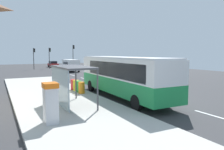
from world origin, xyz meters
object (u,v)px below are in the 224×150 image
object	(u,v)px
recycling_bin_yellow	(76,85)
bus_shelter	(68,76)
traffic_light_far_side	(34,55)
recycling_bin_red	(74,84)
sedan_near	(53,64)
bus	(122,75)
recycling_bin_orange	(82,88)
recycling_bin_green	(79,87)
sedan_far	(68,67)
white_van	(71,65)
ticket_machine	(51,103)
traffic_light_near_side	(73,53)
traffic_light_median	(50,55)

from	to	relation	value
recycling_bin_yellow	bus_shelter	world-z (taller)	bus_shelter
recycling_bin_yellow	traffic_light_far_side	distance (m)	30.77
recycling_bin_red	sedan_near	bearing A→B (deg)	79.73
bus	recycling_bin_orange	size ratio (longest dim) A/B	11.66
recycling_bin_green	traffic_light_far_side	world-z (taller)	traffic_light_far_side
recycling_bin_yellow	sedan_near	bearing A→B (deg)	79.93
sedan_far	recycling_bin_orange	world-z (taller)	sedan_far
sedan_far	bus_shelter	distance (m)	30.32
bus	sedan_near	bearing A→B (deg)	84.33
recycling_bin_yellow	white_van	bearing A→B (deg)	73.53
ticket_machine	recycling_bin_red	bearing A→B (deg)	65.24
ticket_machine	bus_shelter	size ratio (longest dim) A/B	0.48
sedan_far	ticket_machine	bearing A→B (deg)	-108.12
white_van	sedan_far	size ratio (longest dim) A/B	1.18
traffic_light_far_side	recycling_bin_yellow	bearing A→B (deg)	-92.06
ticket_machine	recycling_bin_orange	size ratio (longest dim) A/B	2.04
bus	traffic_light_far_side	bearing A→B (deg)	92.30
recycling_bin_yellow	recycling_bin_orange	bearing A→B (deg)	-90.00
bus	recycling_bin_green	bearing A→B (deg)	128.94
sedan_far	recycling_bin_yellow	distance (m)	24.91
bus	recycling_bin_green	distance (m)	4.13
bus	traffic_light_far_side	xyz separation A→B (m)	(-1.38, 34.43, 1.25)
recycling_bin_orange	bus_shelter	world-z (taller)	bus_shelter
sedan_near	traffic_light_near_side	world-z (taller)	traffic_light_near_side
bus	white_van	xyz separation A→B (m)	(3.91, 25.43, -0.50)
bus	traffic_light_near_side	xyz separation A→B (m)	(7.21, 33.63, 1.76)
recycling_bin_orange	traffic_light_far_side	size ratio (longest dim) A/B	0.21
traffic_light_far_side	recycling_bin_orange	bearing A→B (deg)	-91.97
recycling_bin_yellow	recycling_bin_green	bearing A→B (deg)	-90.00
recycling_bin_green	recycling_bin_red	size ratio (longest dim) A/B	1.00
traffic_light_median	bus_shelter	size ratio (longest dim) A/B	1.19
traffic_light_near_side	ticket_machine	bearing A→B (deg)	-109.88
ticket_machine	bus	bearing A→B (deg)	32.21
bus	recycling_bin_red	world-z (taller)	bus
traffic_light_median	bus	bearing A→B (deg)	-93.43
traffic_light_median	recycling_bin_orange	bearing A→B (deg)	-97.97
traffic_light_near_side	traffic_light_far_side	xyz separation A→B (m)	(-8.59, 0.80, -0.50)
recycling_bin_red	traffic_light_median	bearing A→B (deg)	81.49
recycling_bin_green	bus_shelter	size ratio (longest dim) A/B	0.24
recycling_bin_yellow	traffic_light_far_side	xyz separation A→B (m)	(1.10, 30.65, 2.44)
recycling_bin_yellow	bus	bearing A→B (deg)	-56.64
ticket_machine	white_van	bearing A→B (deg)	70.68
sedan_far	sedan_near	bearing A→B (deg)	90.00
ticket_machine	traffic_light_far_side	xyz separation A→B (m)	(5.04, 38.48, 1.92)
sedan_near	recycling_bin_red	world-z (taller)	sedan_near
recycling_bin_red	traffic_light_near_side	size ratio (longest dim) A/B	0.17
traffic_light_far_side	sedan_far	bearing A→B (deg)	-50.74
white_van	bus_shelter	world-z (taller)	bus_shelter
recycling_bin_green	bus_shelter	distance (m)	5.01
traffic_light_median	recycling_bin_red	bearing A→B (deg)	-98.51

